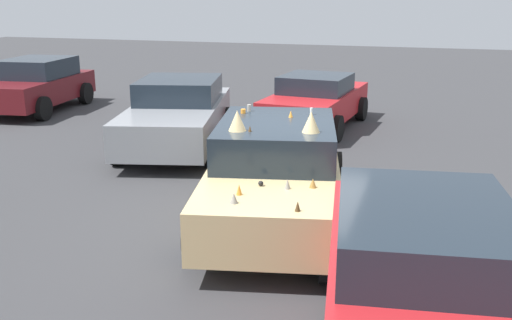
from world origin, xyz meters
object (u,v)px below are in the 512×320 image
art_car_decorated (276,171)px  parked_sedan_row_back_far (316,101)px  parked_sedan_far_right (178,114)px  parked_sedan_row_back_center (36,85)px  parked_sedan_near_left (424,284)px

art_car_decorated → parked_sedan_row_back_far: art_car_decorated is taller
parked_sedan_row_back_far → parked_sedan_far_right: 3.75m
art_car_decorated → parked_sedan_row_back_center: (6.01, 8.81, -0.01)m
parked_sedan_near_left → parked_sedan_row_back_center: size_ratio=1.10×
art_car_decorated → parked_sedan_near_left: (-2.90, -2.20, -0.01)m
parked_sedan_far_right → art_car_decorated: bearing=28.7°
art_car_decorated → parked_sedan_row_back_center: bearing=-136.4°
parked_sedan_row_back_far → parked_sedan_far_right: size_ratio=0.88×
art_car_decorated → parked_sedan_row_back_center: art_car_decorated is taller
parked_sedan_far_right → parked_sedan_row_back_center: bearing=-128.4°
parked_sedan_far_right → parked_sedan_near_left: bearing=26.3°
parked_sedan_near_left → parked_sedan_far_right: bearing=-148.2°
art_car_decorated → parked_sedan_row_back_far: (6.25, 0.68, -0.09)m
art_car_decorated → parked_sedan_row_back_far: 6.29m
art_car_decorated → parked_sedan_far_right: 4.68m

